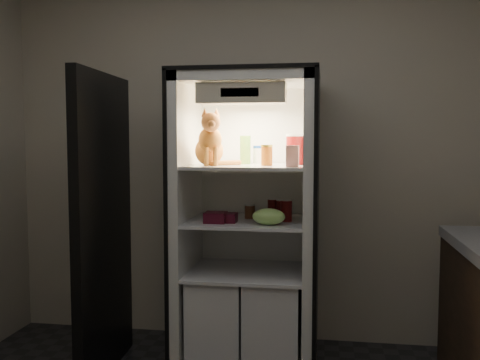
{
  "coord_description": "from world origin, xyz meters",
  "views": [
    {
      "loc": [
        0.48,
        -2.02,
        1.46
      ],
      "look_at": [
        -0.04,
        1.32,
        1.19
      ],
      "focal_mm": 40.0,
      "sensor_mm": 36.0,
      "label": 1
    }
  ],
  "objects_px": {
    "mayo_tub": "(260,155)",
    "soda_can_c": "(286,211)",
    "soda_can_a": "(273,208)",
    "condiment_jar": "(250,211)",
    "berry_box_right": "(228,218)",
    "salsa_jar": "(267,155)",
    "soda_can_b": "(281,210)",
    "refrigerator": "(248,241)",
    "tabby_cat": "(210,144)",
    "pepper_jar": "(295,149)",
    "berry_box_left": "(216,217)",
    "parmesan_shaker": "(245,150)",
    "cream_carton": "(292,156)",
    "grape_bag": "(269,217)"
  },
  "relations": [
    {
      "from": "condiment_jar",
      "to": "berry_box_left",
      "type": "bearing_deg",
      "value": -132.1
    },
    {
      "from": "refrigerator",
      "to": "condiment_jar",
      "type": "xyz_separation_m",
      "value": [
        0.01,
        -0.01,
        0.2
      ]
    },
    {
      "from": "soda_can_a",
      "to": "berry_box_left",
      "type": "bearing_deg",
      "value": -140.62
    },
    {
      "from": "salsa_jar",
      "to": "soda_can_b",
      "type": "xyz_separation_m",
      "value": [
        0.08,
        0.1,
        -0.35
      ]
    },
    {
      "from": "cream_carton",
      "to": "berry_box_right",
      "type": "height_order",
      "value": "cream_carton"
    },
    {
      "from": "salsa_jar",
      "to": "pepper_jar",
      "type": "distance_m",
      "value": 0.23
    },
    {
      "from": "grape_bag",
      "to": "mayo_tub",
      "type": "bearing_deg",
      "value": 106.09
    },
    {
      "from": "mayo_tub",
      "to": "berry_box_left",
      "type": "xyz_separation_m",
      "value": [
        -0.23,
        -0.3,
        -0.38
      ]
    },
    {
      "from": "pepper_jar",
      "to": "soda_can_b",
      "type": "height_order",
      "value": "pepper_jar"
    },
    {
      "from": "soda_can_a",
      "to": "grape_bag",
      "type": "height_order",
      "value": "soda_can_a"
    },
    {
      "from": "cream_carton",
      "to": "soda_can_b",
      "type": "height_order",
      "value": "cream_carton"
    },
    {
      "from": "salsa_jar",
      "to": "grape_bag",
      "type": "distance_m",
      "value": 0.38
    },
    {
      "from": "parmesan_shaker",
      "to": "soda_can_a",
      "type": "distance_m",
      "value": 0.42
    },
    {
      "from": "condiment_jar",
      "to": "pepper_jar",
      "type": "bearing_deg",
      "value": 6.24
    },
    {
      "from": "berry_box_right",
      "to": "tabby_cat",
      "type": "bearing_deg",
      "value": 163.95
    },
    {
      "from": "parmesan_shaker",
      "to": "berry_box_right",
      "type": "bearing_deg",
      "value": -109.59
    },
    {
      "from": "grape_bag",
      "to": "soda_can_c",
      "type": "bearing_deg",
      "value": 57.92
    },
    {
      "from": "parmesan_shaker",
      "to": "grape_bag",
      "type": "xyz_separation_m",
      "value": [
        0.18,
        -0.28,
        -0.39
      ]
    },
    {
      "from": "refrigerator",
      "to": "grape_bag",
      "type": "bearing_deg",
      "value": -56.9
    },
    {
      "from": "cream_carton",
      "to": "berry_box_left",
      "type": "distance_m",
      "value": 0.61
    },
    {
      "from": "refrigerator",
      "to": "parmesan_shaker",
      "type": "height_order",
      "value": "refrigerator"
    },
    {
      "from": "grape_bag",
      "to": "berry_box_left",
      "type": "bearing_deg",
      "value": 174.4
    },
    {
      "from": "soda_can_a",
      "to": "condiment_jar",
      "type": "xyz_separation_m",
      "value": [
        -0.14,
        -0.06,
        -0.01
      ]
    },
    {
      "from": "parmesan_shaker",
      "to": "soda_can_b",
      "type": "xyz_separation_m",
      "value": [
        0.24,
        -0.06,
        -0.38
      ]
    },
    {
      "from": "soda_can_c",
      "to": "mayo_tub",
      "type": "bearing_deg",
      "value": 136.09
    },
    {
      "from": "parmesan_shaker",
      "to": "cream_carton",
      "type": "xyz_separation_m",
      "value": [
        0.32,
        -0.31,
        -0.03
      ]
    },
    {
      "from": "refrigerator",
      "to": "condiment_jar",
      "type": "distance_m",
      "value": 0.2
    },
    {
      "from": "refrigerator",
      "to": "tabby_cat",
      "type": "xyz_separation_m",
      "value": [
        -0.22,
        -0.15,
        0.63
      ]
    },
    {
      "from": "tabby_cat",
      "to": "pepper_jar",
      "type": "bearing_deg",
      "value": 2.43
    },
    {
      "from": "soda_can_c",
      "to": "condiment_jar",
      "type": "bearing_deg",
      "value": 160.42
    },
    {
      "from": "parmesan_shaker",
      "to": "cream_carton",
      "type": "distance_m",
      "value": 0.45
    },
    {
      "from": "mayo_tub",
      "to": "cream_carton",
      "type": "xyz_separation_m",
      "value": [
        0.24,
        -0.36,
        0.0
      ]
    },
    {
      "from": "cream_carton",
      "to": "berry_box_right",
      "type": "relative_size",
      "value": 1.11
    },
    {
      "from": "refrigerator",
      "to": "mayo_tub",
      "type": "bearing_deg",
      "value": 56.08
    },
    {
      "from": "pepper_jar",
      "to": "soda_can_c",
      "type": "bearing_deg",
      "value": -110.97
    },
    {
      "from": "soda_can_b",
      "to": "condiment_jar",
      "type": "xyz_separation_m",
      "value": [
        -0.21,
        0.02,
        -0.02
      ]
    },
    {
      "from": "soda_can_b",
      "to": "grape_bag",
      "type": "xyz_separation_m",
      "value": [
        -0.06,
        -0.22,
        -0.01
      ]
    },
    {
      "from": "refrigerator",
      "to": "soda_can_b",
      "type": "relative_size",
      "value": 14.97
    },
    {
      "from": "cream_carton",
      "to": "grape_bag",
      "type": "distance_m",
      "value": 0.39
    },
    {
      "from": "pepper_jar",
      "to": "soda_can_c",
      "type": "distance_m",
      "value": 0.4
    },
    {
      "from": "condiment_jar",
      "to": "berry_box_right",
      "type": "xyz_separation_m",
      "value": [
        -0.11,
        -0.18,
        -0.02
      ]
    },
    {
      "from": "mayo_tub",
      "to": "salsa_jar",
      "type": "relative_size",
      "value": 0.93
    },
    {
      "from": "tabby_cat",
      "to": "condiment_jar",
      "type": "relative_size",
      "value": 3.75
    },
    {
      "from": "pepper_jar",
      "to": "soda_can_b",
      "type": "xyz_separation_m",
      "value": [
        -0.08,
        -0.05,
        -0.38
      ]
    },
    {
      "from": "tabby_cat",
      "to": "soda_can_b",
      "type": "relative_size",
      "value": 2.8
    },
    {
      "from": "mayo_tub",
      "to": "soda_can_c",
      "type": "relative_size",
      "value": 0.89
    },
    {
      "from": "soda_can_c",
      "to": "berry_box_right",
      "type": "xyz_separation_m",
      "value": [
        -0.36,
        -0.09,
        -0.04
      ]
    },
    {
      "from": "parmesan_shaker",
      "to": "soda_can_b",
      "type": "bearing_deg",
      "value": -13.82
    },
    {
      "from": "cream_carton",
      "to": "condiment_jar",
      "type": "relative_size",
      "value": 1.34
    },
    {
      "from": "mayo_tub",
      "to": "soda_can_b",
      "type": "relative_size",
      "value": 0.95
    }
  ]
}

